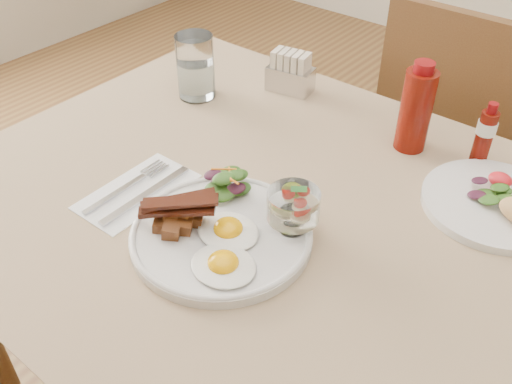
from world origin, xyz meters
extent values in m
cylinder|color=brown|center=(-0.59, 0.36, 0.35)|extent=(0.06, 0.06, 0.71)
cube|color=brown|center=(0.00, 0.00, 0.73)|extent=(1.30, 0.85, 0.04)
cube|color=tan|center=(0.00, 0.00, 0.75)|extent=(1.33, 0.88, 0.00)
cylinder|color=brown|center=(-0.18, 0.57, 0.23)|extent=(0.04, 0.04, 0.45)
cylinder|color=brown|center=(0.18, 0.57, 0.23)|extent=(0.04, 0.04, 0.45)
cylinder|color=brown|center=(-0.18, 0.93, 0.23)|extent=(0.04, 0.04, 0.45)
cube|color=brown|center=(0.00, 0.75, 0.47)|extent=(0.42, 0.42, 0.03)
cube|color=brown|center=(0.00, 0.55, 0.70)|extent=(0.42, 0.03, 0.46)
cylinder|color=silver|center=(-0.12, -0.12, 0.76)|extent=(0.28, 0.28, 0.02)
ellipsoid|color=white|center=(-0.06, -0.17, 0.77)|extent=(0.12, 0.11, 0.01)
ellipsoid|color=#FFA805|center=(-0.06, -0.17, 0.78)|extent=(0.04, 0.04, 0.03)
ellipsoid|color=white|center=(-0.11, -0.12, 0.77)|extent=(0.12, 0.11, 0.01)
ellipsoid|color=#FFA805|center=(-0.11, -0.12, 0.78)|extent=(0.04, 0.04, 0.03)
cube|color=#653014|center=(-0.19, -0.15, 0.78)|extent=(0.03, 0.03, 0.02)
cube|color=#653014|center=(-0.16, -0.15, 0.78)|extent=(0.03, 0.03, 0.03)
cube|color=#653014|center=(-0.19, -0.17, 0.78)|extent=(0.03, 0.03, 0.02)
cube|color=#653014|center=(-0.16, -0.13, 0.78)|extent=(0.03, 0.03, 0.02)
cube|color=#653014|center=(-0.17, -0.17, 0.78)|extent=(0.03, 0.03, 0.03)
cube|color=#653014|center=(-0.20, -0.15, 0.78)|extent=(0.03, 0.03, 0.02)
cube|color=#653014|center=(-0.17, -0.15, 0.80)|extent=(0.03, 0.03, 0.02)
cube|color=#653014|center=(-0.18, -0.16, 0.80)|extent=(0.03, 0.03, 0.02)
cube|color=#441A0B|center=(-0.18, -0.15, 0.80)|extent=(0.10, 0.10, 0.01)
cube|color=#441A0B|center=(-0.17, -0.16, 0.81)|extent=(0.11, 0.09, 0.01)
cube|color=#441A0B|center=(-0.18, -0.14, 0.81)|extent=(0.09, 0.10, 0.01)
cube|color=#441A0B|center=(-0.17, -0.15, 0.82)|extent=(0.10, 0.09, 0.01)
ellipsoid|color=#244B14|center=(-0.17, -0.04, 0.77)|extent=(0.05, 0.04, 0.01)
ellipsoid|color=#244B14|center=(-0.16, -0.03, 0.78)|extent=(0.04, 0.03, 0.01)
ellipsoid|color=#351122|center=(-0.19, -0.03, 0.78)|extent=(0.04, 0.03, 0.01)
ellipsoid|color=#244B14|center=(-0.16, -0.06, 0.78)|extent=(0.05, 0.04, 0.01)
ellipsoid|color=#244B14|center=(-0.18, -0.06, 0.79)|extent=(0.04, 0.03, 0.01)
ellipsoid|color=#351122|center=(-0.15, -0.04, 0.79)|extent=(0.04, 0.03, 0.01)
ellipsoid|color=#244B14|center=(-0.18, -0.02, 0.80)|extent=(0.04, 0.03, 0.01)
ellipsoid|color=#244B14|center=(-0.16, -0.02, 0.80)|extent=(0.04, 0.03, 0.01)
ellipsoid|color=#351122|center=(-0.20, -0.05, 0.80)|extent=(0.03, 0.03, 0.01)
ellipsoid|color=#244B14|center=(-0.17, -0.05, 0.81)|extent=(0.04, 0.03, 0.01)
ellipsoid|color=#244B14|center=(-0.16, -0.04, 0.81)|extent=(0.04, 0.03, 0.01)
cylinder|color=orange|center=(-0.17, -0.04, 0.81)|extent=(0.03, 0.03, 0.01)
cylinder|color=orange|center=(-0.19, -0.03, 0.81)|extent=(0.04, 0.02, 0.01)
cylinder|color=orange|center=(-0.16, -0.05, 0.81)|extent=(0.04, 0.01, 0.01)
cylinder|color=white|center=(-0.04, -0.04, 0.77)|extent=(0.04, 0.04, 0.01)
cylinder|color=white|center=(-0.04, -0.04, 0.78)|extent=(0.02, 0.02, 0.01)
cylinder|color=white|center=(-0.04, -0.04, 0.81)|extent=(0.08, 0.08, 0.05)
cylinder|color=beige|center=(-0.05, -0.04, 0.80)|extent=(0.02, 0.02, 0.01)
cylinder|color=beige|center=(-0.03, -0.05, 0.81)|extent=(0.02, 0.02, 0.01)
cylinder|color=beige|center=(-0.04, -0.03, 0.81)|extent=(0.02, 0.02, 0.01)
cylinder|color=#8CA632|center=(-0.05, -0.03, 0.83)|extent=(0.03, 0.03, 0.01)
cone|color=red|center=(-0.03, -0.05, 0.83)|extent=(0.02, 0.02, 0.02)
cone|color=red|center=(-0.05, -0.05, 0.83)|extent=(0.02, 0.02, 0.02)
cone|color=red|center=(-0.04, -0.03, 0.84)|extent=(0.02, 0.02, 0.02)
ellipsoid|color=#2D792B|center=(-0.03, -0.04, 0.85)|extent=(0.02, 0.01, 0.00)
ellipsoid|color=#2D792B|center=(-0.03, -0.04, 0.85)|extent=(0.02, 0.01, 0.00)
cylinder|color=silver|center=(0.18, 0.22, 0.76)|extent=(0.23, 0.23, 0.01)
ellipsoid|color=#244B14|center=(0.16, 0.22, 0.77)|extent=(0.04, 0.03, 0.01)
ellipsoid|color=#244B14|center=(0.18, 0.24, 0.77)|extent=(0.03, 0.02, 0.01)
ellipsoid|color=#351122|center=(0.15, 0.20, 0.78)|extent=(0.03, 0.02, 0.01)
ellipsoid|color=#244B14|center=(0.17, 0.20, 0.78)|extent=(0.04, 0.03, 0.01)
ellipsoid|color=#244B14|center=(0.19, 0.22, 0.78)|extent=(0.03, 0.02, 0.01)
ellipsoid|color=#351122|center=(0.14, 0.23, 0.78)|extent=(0.03, 0.02, 0.01)
ellipsoid|color=#244B14|center=(0.18, 0.23, 0.79)|extent=(0.03, 0.02, 0.01)
ellipsoid|color=red|center=(0.17, 0.26, 0.78)|extent=(0.04, 0.03, 0.02)
cylinder|color=#5E0D05|center=(-0.01, 0.30, 0.83)|extent=(0.06, 0.06, 0.15)
cylinder|color=#730609|center=(-0.01, 0.30, 0.92)|extent=(0.04, 0.04, 0.02)
cylinder|color=#5E0D05|center=(0.11, 0.33, 0.80)|extent=(0.04, 0.04, 0.10)
cylinder|color=white|center=(0.11, 0.33, 0.82)|extent=(0.04, 0.04, 0.02)
cylinder|color=#730609|center=(0.11, 0.33, 0.86)|extent=(0.02, 0.02, 0.02)
cube|color=silver|center=(-0.32, 0.33, 0.78)|extent=(0.11, 0.07, 0.05)
cube|color=tan|center=(-0.35, 0.33, 0.81)|extent=(0.02, 0.04, 0.06)
cube|color=tan|center=(-0.34, 0.33, 0.81)|extent=(0.02, 0.04, 0.06)
cube|color=tan|center=(-0.32, 0.33, 0.81)|extent=(0.02, 0.04, 0.06)
cube|color=tan|center=(-0.30, 0.34, 0.81)|extent=(0.02, 0.04, 0.06)
cube|color=tan|center=(-0.29, 0.34, 0.81)|extent=(0.02, 0.04, 0.06)
cylinder|color=white|center=(-0.46, 0.19, 0.82)|extent=(0.08, 0.08, 0.14)
cylinder|color=silver|center=(-0.46, 0.19, 0.79)|extent=(0.07, 0.07, 0.08)
cube|color=white|center=(-0.31, -0.12, 0.75)|extent=(0.11, 0.20, 0.00)
cube|color=silver|center=(-0.29, -0.12, 0.76)|extent=(0.02, 0.19, 0.00)
cube|color=silver|center=(-0.33, -0.15, 0.76)|extent=(0.01, 0.13, 0.00)
cube|color=silver|center=(-0.34, -0.06, 0.76)|extent=(0.00, 0.05, 0.00)
cube|color=silver|center=(-0.33, -0.06, 0.76)|extent=(0.00, 0.05, 0.00)
cube|color=silver|center=(-0.33, -0.06, 0.76)|extent=(0.00, 0.05, 0.00)
cube|color=silver|center=(-0.32, -0.06, 0.76)|extent=(0.00, 0.05, 0.00)
camera|label=1|loc=(0.33, -0.59, 1.36)|focal=40.00mm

